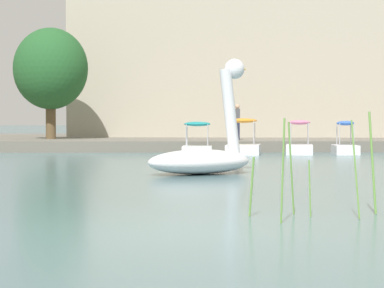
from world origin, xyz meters
name	(u,v)px	position (x,y,z in m)	size (l,w,h in m)	color
ground_plane	(177,232)	(0.00, 0.00, 0.00)	(499.95, 499.95, 0.00)	slate
shore_bank_far	(181,141)	(0.00, 35.88, 0.25)	(144.58, 22.27, 0.51)	#6B665B
swan_boat	(204,153)	(0.63, 10.68, 0.57)	(3.38, 2.78, 3.15)	white
pedal_boat_teal	(197,144)	(0.70, 23.04, 0.43)	(1.36, 2.05, 1.41)	white
pedal_boat_orange	(243,144)	(2.69, 22.81, 0.43)	(1.71, 2.36, 1.55)	white
pedal_boat_pink	(299,144)	(5.09, 22.76, 0.43)	(1.40, 2.14, 1.48)	white
pedal_boat_blue	(345,145)	(7.09, 22.82, 0.41)	(1.12, 2.03, 1.44)	white
tree_broadleaf_behind_dock	(51,69)	(-6.79, 29.73, 4.13)	(5.48, 5.64, 5.76)	brown
person_on_path	(237,121)	(2.76, 27.47, 1.44)	(0.25, 0.23, 1.75)	#23283D
apartment_block	(236,27)	(3.50, 39.07, 7.48)	(19.43, 12.09, 13.95)	#B2A893
reed_clump_foreground	(353,173)	(2.59, 1.39, 0.66)	(2.88, 1.31, 1.58)	#669942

